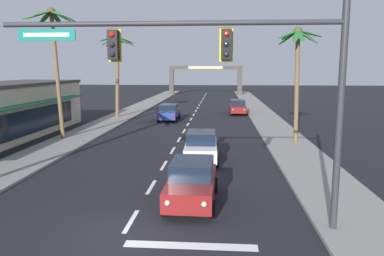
{
  "coord_description": "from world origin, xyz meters",
  "views": [
    {
      "loc": [
        3.04,
        -11.1,
        5.23
      ],
      "look_at": [
        1.59,
        8.0,
        2.2
      ],
      "focal_mm": 35.21,
      "sensor_mm": 36.0,
      "label": 1
    }
  ],
  "objects_px": {
    "sedan_lead_at_stop_bar": "(192,182)",
    "sedan_third_in_queue": "(201,146)",
    "sedan_oncoming_far": "(169,112)",
    "sedan_parked_nearest_kerb": "(238,107)",
    "palm_right_second": "(298,56)",
    "palm_left_third": "(117,60)",
    "town_gateway_arch": "(205,76)",
    "palm_left_second": "(53,40)",
    "traffic_signal_mast": "(234,68)"
  },
  "relations": [
    {
      "from": "sedan_parked_nearest_kerb",
      "to": "palm_right_second",
      "type": "bearing_deg",
      "value": -79.5
    },
    {
      "from": "traffic_signal_mast",
      "to": "sedan_parked_nearest_kerb",
      "type": "bearing_deg",
      "value": 87.08
    },
    {
      "from": "palm_left_second",
      "to": "palm_right_second",
      "type": "relative_size",
      "value": 1.18
    },
    {
      "from": "palm_right_second",
      "to": "sedan_parked_nearest_kerb",
      "type": "bearing_deg",
      "value": 100.5
    },
    {
      "from": "traffic_signal_mast",
      "to": "town_gateway_arch",
      "type": "relative_size",
      "value": 0.73
    },
    {
      "from": "sedan_parked_nearest_kerb",
      "to": "palm_left_third",
      "type": "relative_size",
      "value": 0.51
    },
    {
      "from": "sedan_lead_at_stop_bar",
      "to": "palm_right_second",
      "type": "relative_size",
      "value": 0.56
    },
    {
      "from": "traffic_signal_mast",
      "to": "sedan_lead_at_stop_bar",
      "type": "distance_m",
      "value": 5.21
    },
    {
      "from": "sedan_oncoming_far",
      "to": "palm_left_second",
      "type": "height_order",
      "value": "palm_left_second"
    },
    {
      "from": "sedan_third_in_queue",
      "to": "town_gateway_arch",
      "type": "bearing_deg",
      "value": 92.05
    },
    {
      "from": "sedan_oncoming_far",
      "to": "palm_right_second",
      "type": "relative_size",
      "value": 0.56
    },
    {
      "from": "sedan_third_in_queue",
      "to": "sedan_oncoming_far",
      "type": "height_order",
      "value": "same"
    },
    {
      "from": "sedan_lead_at_stop_bar",
      "to": "sedan_third_in_queue",
      "type": "distance_m",
      "value": 6.82
    },
    {
      "from": "town_gateway_arch",
      "to": "sedan_lead_at_stop_bar",
      "type": "bearing_deg",
      "value": -88.19
    },
    {
      "from": "sedan_third_in_queue",
      "to": "palm_left_second",
      "type": "bearing_deg",
      "value": 152.86
    },
    {
      "from": "sedan_lead_at_stop_bar",
      "to": "palm_left_second",
      "type": "xyz_separation_m",
      "value": [
        -10.83,
        12.37,
        6.41
      ]
    },
    {
      "from": "sedan_lead_at_stop_bar",
      "to": "sedan_third_in_queue",
      "type": "height_order",
      "value": "same"
    },
    {
      "from": "sedan_third_in_queue",
      "to": "palm_right_second",
      "type": "distance_m",
      "value": 9.77
    },
    {
      "from": "sedan_third_in_queue",
      "to": "palm_right_second",
      "type": "xyz_separation_m",
      "value": [
        6.27,
        5.4,
        5.19
      ]
    },
    {
      "from": "traffic_signal_mast",
      "to": "palm_left_third",
      "type": "xyz_separation_m",
      "value": [
        -11.22,
        27.45,
        0.87
      ]
    },
    {
      "from": "sedan_oncoming_far",
      "to": "palm_left_third",
      "type": "distance_m",
      "value": 7.88
    },
    {
      "from": "traffic_signal_mast",
      "to": "sedan_third_in_queue",
      "type": "xyz_separation_m",
      "value": [
        -1.47,
        9.19,
        -4.39
      ]
    },
    {
      "from": "sedan_lead_at_stop_bar",
      "to": "traffic_signal_mast",
      "type": "bearing_deg",
      "value": -57.96
    },
    {
      "from": "palm_right_second",
      "to": "sedan_third_in_queue",
      "type": "bearing_deg",
      "value": -139.26
    },
    {
      "from": "town_gateway_arch",
      "to": "palm_left_second",
      "type": "bearing_deg",
      "value": -100.15
    },
    {
      "from": "sedan_parked_nearest_kerb",
      "to": "palm_left_second",
      "type": "xyz_separation_m",
      "value": [
        -13.93,
        -17.0,
        6.41
      ]
    },
    {
      "from": "sedan_parked_nearest_kerb",
      "to": "town_gateway_arch",
      "type": "relative_size",
      "value": 0.3
    },
    {
      "from": "traffic_signal_mast",
      "to": "town_gateway_arch",
      "type": "bearing_deg",
      "value": 93.07
    },
    {
      "from": "sedan_parked_nearest_kerb",
      "to": "sedan_lead_at_stop_bar",
      "type": "bearing_deg",
      "value": -96.03
    },
    {
      "from": "palm_left_second",
      "to": "town_gateway_arch",
      "type": "bearing_deg",
      "value": 79.85
    },
    {
      "from": "traffic_signal_mast",
      "to": "sedan_oncoming_far",
      "type": "bearing_deg",
      "value": 102.26
    },
    {
      "from": "sedan_third_in_queue",
      "to": "palm_right_second",
      "type": "relative_size",
      "value": 0.56
    },
    {
      "from": "sedan_lead_at_stop_bar",
      "to": "sedan_parked_nearest_kerb",
      "type": "relative_size",
      "value": 1.01
    },
    {
      "from": "sedan_parked_nearest_kerb",
      "to": "palm_left_second",
      "type": "height_order",
      "value": "palm_left_second"
    },
    {
      "from": "sedan_lead_at_stop_bar",
      "to": "palm_right_second",
      "type": "xyz_separation_m",
      "value": [
        6.28,
        12.22,
        5.19
      ]
    },
    {
      "from": "palm_right_second",
      "to": "town_gateway_arch",
      "type": "distance_m",
      "value": 50.43
    },
    {
      "from": "sedan_oncoming_far",
      "to": "town_gateway_arch",
      "type": "xyz_separation_m",
      "value": [
        2.15,
        38.53,
        2.96
      ]
    },
    {
      "from": "sedan_third_in_queue",
      "to": "palm_right_second",
      "type": "height_order",
      "value": "palm_right_second"
    },
    {
      "from": "sedan_third_in_queue",
      "to": "sedan_parked_nearest_kerb",
      "type": "relative_size",
      "value": 1.01
    },
    {
      "from": "sedan_oncoming_far",
      "to": "sedan_lead_at_stop_bar",
      "type": "bearing_deg",
      "value": -80.03
    },
    {
      "from": "sedan_lead_at_stop_bar",
      "to": "palm_left_second",
      "type": "bearing_deg",
      "value": 131.18
    },
    {
      "from": "sedan_third_in_queue",
      "to": "palm_left_third",
      "type": "bearing_deg",
      "value": 118.08
    },
    {
      "from": "sedan_lead_at_stop_bar",
      "to": "palm_right_second",
      "type": "distance_m",
      "value": 14.69
    },
    {
      "from": "sedan_parked_nearest_kerb",
      "to": "palm_left_third",
      "type": "bearing_deg",
      "value": -161.51
    },
    {
      "from": "sedan_oncoming_far",
      "to": "palm_left_second",
      "type": "xyz_separation_m",
      "value": [
        -6.71,
        -11.02,
        6.41
      ]
    },
    {
      "from": "sedan_lead_at_stop_bar",
      "to": "sedan_oncoming_far",
      "type": "height_order",
      "value": "same"
    },
    {
      "from": "sedan_lead_at_stop_bar",
      "to": "palm_left_third",
      "type": "height_order",
      "value": "palm_left_third"
    },
    {
      "from": "sedan_third_in_queue",
      "to": "sedan_lead_at_stop_bar",
      "type": "bearing_deg",
      "value": -90.1
    },
    {
      "from": "palm_left_third",
      "to": "palm_right_second",
      "type": "distance_m",
      "value": 20.54
    },
    {
      "from": "town_gateway_arch",
      "to": "palm_right_second",
      "type": "bearing_deg",
      "value": -80.58
    }
  ]
}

